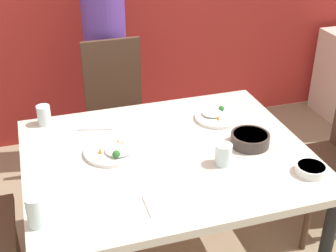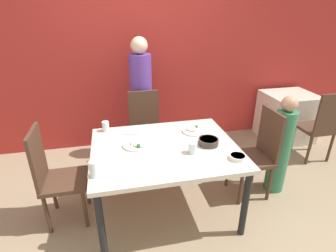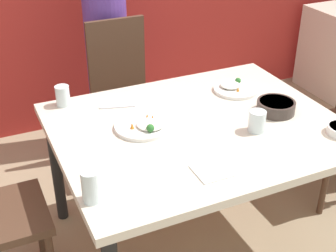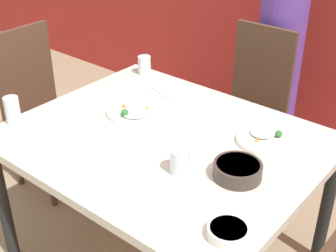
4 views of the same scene
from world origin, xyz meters
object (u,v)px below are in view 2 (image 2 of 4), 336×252
person_adult (142,103)px  glass_water_tall (106,126)px  chair_adult_spot (145,128)px  person_child (281,148)px  plate_rice_adult (138,144)px  chair_child_spot (258,152)px  bowl_curry (208,142)px

person_adult → glass_water_tall: bearing=-122.8°
chair_adult_spot → person_child: size_ratio=0.87×
plate_rice_adult → person_child: bearing=-0.9°
chair_child_spot → glass_water_tall: size_ratio=9.19×
person_child → chair_child_spot: bearing=180.0°
chair_adult_spot → person_adult: person_adult is taller
chair_adult_spot → chair_child_spot: (1.09, -0.84, 0.00)m
plate_rice_adult → person_adult: bearing=80.8°
person_adult → glass_water_tall: (-0.47, -0.73, 0.02)m
person_child → bowl_curry: bearing=-173.6°
chair_child_spot → plate_rice_adult: 1.29m
glass_water_tall → bowl_curry: bearing=-28.7°
bowl_curry → person_adult: bearing=110.9°
person_adult → plate_rice_adult: 1.14m
plate_rice_adult → chair_adult_spot: bearing=77.5°
chair_child_spot → plate_rice_adult: (-1.27, 0.02, 0.22)m
person_adult → glass_water_tall: person_adult is taller
chair_child_spot → bowl_curry: 0.66m
person_child → plate_rice_adult: bearing=179.1°
chair_child_spot → person_adult: size_ratio=0.61×
person_adult → person_child: (1.35, -1.15, -0.23)m
bowl_curry → glass_water_tall: bearing=151.3°
plate_rice_adult → glass_water_tall: size_ratio=2.51×
person_child → glass_water_tall: bearing=167.0°
chair_child_spot → person_child: 0.27m
person_adult → person_child: 1.79m
chair_adult_spot → chair_child_spot: size_ratio=1.00×
chair_adult_spot → plate_rice_adult: bearing=-102.5°
chair_adult_spot → glass_water_tall: bearing=-138.1°
chair_child_spot → glass_water_tall: 1.63m
person_child → bowl_curry: size_ratio=5.86×
chair_child_spot → chair_adult_spot: bearing=-127.8°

